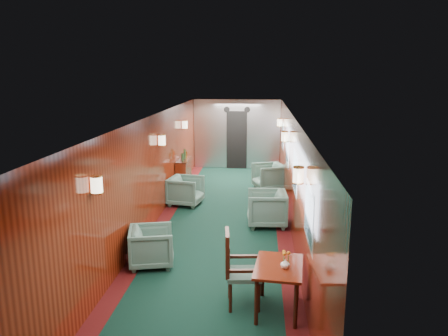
% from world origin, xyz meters
% --- Properties ---
extents(room, '(12.00, 12.10, 2.40)m').
position_xyz_m(room, '(0.00, 0.00, 1.63)').
color(room, black).
rests_on(room, ground).
extents(bulkhead, '(2.98, 0.17, 2.39)m').
position_xyz_m(bulkhead, '(0.00, 5.91, 1.18)').
color(bulkhead, silver).
rests_on(bulkhead, ground).
extents(windows_right, '(0.02, 8.60, 0.80)m').
position_xyz_m(windows_right, '(1.49, 0.25, 1.45)').
color(windows_right, '#B7BABF').
rests_on(windows_right, ground).
extents(wall_sconces, '(2.97, 7.97, 0.25)m').
position_xyz_m(wall_sconces, '(0.00, 0.57, 1.79)').
color(wall_sconces, '#FFF0C6').
rests_on(wall_sconces, ground).
extents(dining_table, '(0.74, 0.98, 0.69)m').
position_xyz_m(dining_table, '(1.11, -3.47, 0.58)').
color(dining_table, maroon).
rests_on(dining_table, ground).
extents(side_chair, '(0.55, 0.57, 1.12)m').
position_xyz_m(side_chair, '(0.52, -3.36, 0.61)').
color(side_chair, '#1D443E').
rests_on(side_chair, ground).
extents(credenza, '(0.31, 1.00, 1.17)m').
position_xyz_m(credenza, '(-1.34, 2.84, 0.46)').
color(credenza, maroon).
rests_on(credenza, ground).
extents(flower_vase, '(0.13, 0.13, 0.13)m').
position_xyz_m(flower_vase, '(1.19, -3.54, 0.76)').
color(flower_vase, white).
rests_on(flower_vase, dining_table).
extents(armchair_left_near, '(0.90, 0.88, 0.68)m').
position_xyz_m(armchair_left_near, '(-1.03, -2.14, 0.34)').
color(armchair_left_near, '#1D443E').
rests_on(armchair_left_near, ground).
extents(armchair_left_far, '(0.92, 0.90, 0.73)m').
position_xyz_m(armchair_left_far, '(-1.04, 1.43, 0.36)').
color(armchair_left_far, '#1D443E').
rests_on(armchair_left_far, ground).
extents(armchair_right_near, '(0.89, 0.86, 0.77)m').
position_xyz_m(armchair_right_near, '(0.99, 0.07, 0.39)').
color(armchair_right_near, '#1D443E').
rests_on(armchair_right_near, ground).
extents(armchair_right_far, '(1.05, 1.03, 0.75)m').
position_xyz_m(armchair_right_far, '(1.08, 3.10, 0.37)').
color(armchair_right_far, '#1D443E').
rests_on(armchair_right_far, ground).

